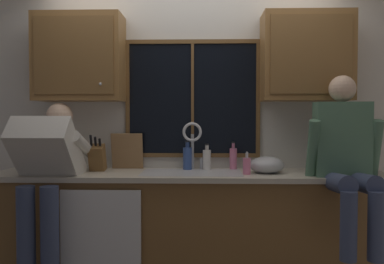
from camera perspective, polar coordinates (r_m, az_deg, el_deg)
The scene contains 23 objects.
back_wall at distance 3.73m, azimuth -0.15°, elevation 0.65°, with size 5.48×0.12×2.55m, color silver.
window_glass at distance 3.67m, azimuth 0.08°, elevation 4.53°, with size 1.10×0.02×0.95m, color black.
window_frame_top at distance 3.71m, azimuth 0.08°, elevation 12.16°, with size 1.17×0.02×0.04m, color brown.
window_frame_bottom at distance 3.67m, azimuth 0.08°, elevation -3.17°, with size 1.17×0.02×0.04m, color brown.
window_frame_left at distance 3.72m, azimuth -8.73°, elevation 4.48°, with size 0.04×0.02×0.95m, color brown.
window_frame_right at distance 3.68m, azimuth 8.96°, elevation 4.49°, with size 0.04×0.02×0.95m, color brown.
window_mullion_center at distance 3.65m, azimuth 0.08°, elevation 4.54°, with size 0.02×0.02×0.95m, color brown.
lower_cabinet_run at distance 3.51m, azimuth -0.33°, elevation -13.27°, with size 3.08×0.58×0.88m, color brown.
countertop at distance 3.39m, azimuth -0.34°, elevation -5.85°, with size 3.14×0.62×0.04m, color beige.
dishwasher_front at distance 3.29m, azimuth -12.27°, elevation -14.07°, with size 0.60×0.02×0.74m, color white.
upper_cabinet_left at distance 3.68m, azimuth -15.00°, elevation 9.68°, with size 0.72×0.36×0.72m.
upper_cabinet_right at distance 3.63m, azimuth 15.24°, elevation 9.79°, with size 0.72×0.36×0.72m.
sink at distance 3.42m, azimuth -0.06°, elevation -7.12°, with size 0.80×0.46×0.21m.
faucet at distance 3.56m, azimuth 0.15°, elevation -1.06°, with size 0.18×0.09×0.40m.
person_standing at distance 3.34m, azimuth -19.10°, elevation -5.55°, with size 0.53×0.72×1.48m.
person_sitting_on_counter at distance 3.28m, azimuth 20.16°, elevation -2.69°, with size 0.54×0.60×1.26m.
knife_block at distance 3.55m, azimuth -12.73°, elevation -3.46°, with size 0.12×0.18×0.32m.
cutting_board at distance 3.66m, azimuth -8.79°, elevation -2.59°, with size 0.27×0.02×0.31m, color #997047.
mixing_bowl at distance 3.42m, azimuth 10.11°, elevation -4.44°, with size 0.28×0.28×0.14m, color #B7B7BC.
soap_dispenser at distance 3.31m, azimuth 7.44°, elevation -4.55°, with size 0.06×0.07×0.18m.
bottle_green_glass at distance 3.57m, azimuth 2.03°, elevation -3.69°, with size 0.07×0.07×0.22m.
bottle_tall_clear at distance 3.61m, azimuth 5.62°, elevation -3.52°, with size 0.06×0.06×0.24m.
bottle_amber_small at distance 3.56m, azimuth -0.62°, elevation -3.51°, with size 0.08×0.08×0.25m.
Camera 1 is at (0.12, -3.67, 1.37)m, focal length 39.32 mm.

